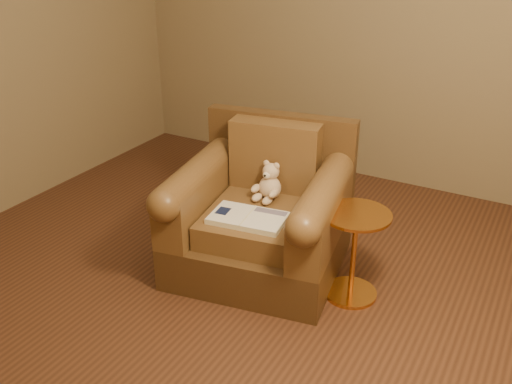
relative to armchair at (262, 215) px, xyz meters
The scene contains 5 objects.
floor 0.55m from the armchair, 82.46° to the right, with size 4.00×4.00×0.00m, color #4E2B1A.
armchair is the anchor object (origin of this frame).
teddy_bear 0.18m from the armchair, 89.83° to the left, with size 0.17×0.19×0.23m.
guidebook 0.24m from the armchair, 82.02° to the right, with size 0.44×0.30×0.03m.
side_table 0.60m from the armchair, ahead, with size 0.37×0.37×0.51m.
Camera 1 is at (1.36, -2.16, 1.91)m, focal length 40.00 mm.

